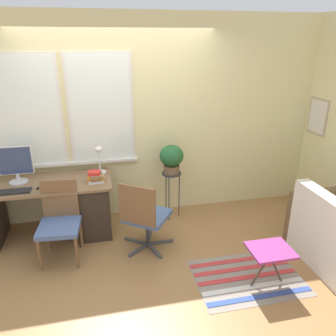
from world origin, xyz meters
The scene contains 14 objects.
ground_plane centered at (0.00, 0.00, 0.00)m, with size 14.00×14.00×0.00m, color #9E7042.
wall_back_with_window centered at (-0.03, 0.77, 1.36)m, with size 9.00×0.12×2.70m.
desk centered at (-1.07, 0.35, 0.39)m, with size 1.81×0.69×0.74m.
monitor centered at (-1.28, 0.43, 0.97)m, with size 0.40×0.22×0.46m.
keyboard centered at (-1.29, 0.15, 0.74)m, with size 0.41×0.15×0.02m.
mouse centered at (-1.02, 0.17, 0.75)m, with size 0.03×0.06×0.03m.
desk_lamp centered at (-0.29, 0.54, 0.95)m, with size 0.15×0.15×0.36m.
book_stack centered at (-0.35, 0.25, 0.80)m, with size 0.21×0.18×0.14m.
desk_chair_wooden centered at (-0.78, -0.12, 0.47)m, with size 0.48×0.49×0.89m.
office_chair_swivel centered at (0.17, -0.21, 0.46)m, with size 0.65×0.66×0.90m.
plant_stand centered at (0.65, 0.48, 0.59)m, with size 0.26×0.26×0.68m.
potted_plant centered at (0.65, 0.48, 0.89)m, with size 0.32×0.32×0.39m.
floor_rug_striped centered at (1.16, -0.96, 0.00)m, with size 1.13×0.80×0.01m.
folding_stool centered at (1.31, -1.08, 0.39)m, with size 0.42×0.36×0.43m.
Camera 1 is at (-0.26, -3.53, 2.36)m, focal length 35.00 mm.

